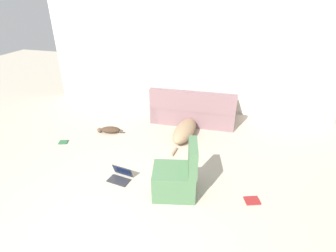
% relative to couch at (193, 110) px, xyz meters
% --- Properties ---
extents(wall_back, '(7.30, 0.06, 2.67)m').
position_rel_couch_xyz_m(wall_back, '(-0.41, 0.71, 1.07)').
color(wall_back, silver).
rests_on(wall_back, ground_plane).
extents(couch, '(1.96, 0.95, 0.86)m').
position_rel_couch_xyz_m(couch, '(0.00, 0.00, 0.00)').
color(couch, gray).
rests_on(couch, ground_plane).
extents(dog, '(0.49, 1.58, 0.32)m').
position_rel_couch_xyz_m(dog, '(-0.01, -0.74, -0.11)').
color(dog, '#A38460').
rests_on(dog, ground_plane).
extents(cat, '(0.62, 0.27, 0.14)m').
position_rel_couch_xyz_m(cat, '(-1.67, -1.10, -0.20)').
color(cat, '#473323').
rests_on(cat, ground_plane).
extents(laptop_open, '(0.40, 0.33, 0.21)m').
position_rel_couch_xyz_m(laptop_open, '(-0.75, -2.51, -0.20)').
color(laptop_open, '#2D2D33').
rests_on(laptop_open, ground_plane).
extents(book_green, '(0.21, 0.19, 0.02)m').
position_rel_couch_xyz_m(book_green, '(-2.41, -1.76, -0.26)').
color(book_green, '#2D663D').
rests_on(book_green, ground_plane).
extents(book_red, '(0.26, 0.23, 0.02)m').
position_rel_couch_xyz_m(book_red, '(1.37, -2.48, -0.26)').
color(book_red, maroon).
rests_on(book_red, ground_plane).
extents(side_chair, '(0.75, 0.66, 0.89)m').
position_rel_couch_xyz_m(side_chair, '(0.23, -2.60, 0.02)').
color(side_chair, '#4C754C').
rests_on(side_chair, ground_plane).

